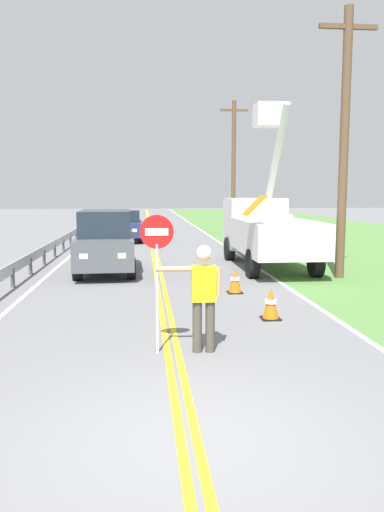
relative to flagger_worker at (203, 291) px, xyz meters
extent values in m
plane|color=slate|center=(-0.51, -3.04, -1.05)|extent=(160.00, 160.00, 0.00)
cube|color=#517F3D|center=(11.09, 16.96, -1.04)|extent=(16.00, 110.00, 0.01)
cube|color=yellow|center=(-0.60, 16.96, -1.04)|extent=(0.11, 110.00, 0.01)
cube|color=yellow|center=(-0.42, 16.96, -1.04)|extent=(0.11, 110.00, 0.01)
cube|color=silver|center=(3.09, 16.96, -1.04)|extent=(0.12, 110.00, 0.01)
cube|color=silver|center=(-4.11, 16.96, -1.04)|extent=(0.12, 110.00, 0.01)
cylinder|color=#474238|center=(0.12, 0.00, -0.61)|extent=(0.16, 0.16, 0.88)
cylinder|color=#474238|center=(-0.10, 0.00, -0.61)|extent=(0.16, 0.16, 0.88)
cube|color=yellow|center=(0.01, 0.00, 0.13)|extent=(0.41, 0.25, 0.60)
cylinder|color=tan|center=(-0.49, 0.02, 0.38)|extent=(0.60, 0.11, 0.09)
cylinder|color=tan|center=(0.25, -0.01, 0.16)|extent=(0.09, 0.09, 0.48)
sphere|color=tan|center=(0.01, 0.00, 0.60)|extent=(0.22, 0.22, 0.22)
sphere|color=white|center=(0.01, 0.00, 0.65)|extent=(0.25, 0.25, 0.25)
cylinder|color=silver|center=(-0.77, 0.02, -0.12)|extent=(0.04, 0.04, 1.85)
cylinder|color=#B71414|center=(-0.77, 0.02, 1.00)|extent=(0.56, 0.03, 0.56)
cube|color=white|center=(-0.77, 0.01, 1.00)|extent=(0.38, 0.01, 0.12)
cube|color=white|center=(3.46, 8.27, 0.16)|extent=(2.31, 4.61, 1.10)
cube|color=white|center=(3.45, 11.72, 0.41)|extent=(2.20, 2.11, 2.00)
cube|color=#1E2833|center=(3.45, 12.75, 0.71)|extent=(1.98, 0.06, 0.90)
cylinder|color=silver|center=(3.46, 7.35, 0.83)|extent=(0.56, 0.56, 0.24)
cylinder|color=silver|center=(3.46, 8.57, 2.67)|extent=(0.25, 2.64, 3.55)
cube|color=white|center=(3.46, 9.79, 4.38)|extent=(0.90, 0.90, 0.80)
cube|color=orange|center=(2.28, 6.46, 1.26)|extent=(0.60, 0.80, 0.59)
cylinder|color=black|center=(2.42, 11.52, -0.59)|extent=(0.32, 0.92, 0.92)
cylinder|color=black|center=(4.48, 11.52, -0.59)|extent=(0.32, 0.92, 0.92)
cylinder|color=black|center=(2.43, 7.23, -0.59)|extent=(0.32, 0.92, 0.92)
cylinder|color=black|center=(4.49, 7.24, -0.59)|extent=(0.32, 0.92, 0.92)
cube|color=#4C5156|center=(-2.26, 8.77, -0.25)|extent=(2.00, 4.66, 0.92)
cube|color=#1E2833|center=(-2.26, 8.77, 0.63)|extent=(1.72, 2.91, 0.84)
cube|color=#EAEACC|center=(-1.63, 6.52, -0.20)|extent=(0.24, 0.07, 0.16)
cube|color=#EAEACC|center=(-2.73, 6.48, -0.20)|extent=(0.24, 0.07, 0.16)
cylinder|color=black|center=(-1.39, 7.38, -0.71)|extent=(0.30, 0.69, 0.68)
cylinder|color=black|center=(-3.03, 7.32, -0.71)|extent=(0.30, 0.69, 0.68)
cylinder|color=black|center=(-1.49, 10.23, -0.71)|extent=(0.30, 0.69, 0.68)
cylinder|color=black|center=(-3.13, 10.17, -0.71)|extent=(0.30, 0.69, 0.68)
cube|color=navy|center=(-2.02, 19.79, -0.35)|extent=(1.86, 4.11, 0.72)
cube|color=#1E2833|center=(-2.02, 20.04, 0.33)|extent=(1.63, 1.73, 0.64)
cube|color=#EAEACC|center=(-1.46, 17.76, -0.30)|extent=(0.24, 0.06, 0.16)
cube|color=#EAEACC|center=(-2.56, 17.76, -0.30)|extent=(0.24, 0.06, 0.16)
cylinder|color=black|center=(-1.19, 18.52, -0.71)|extent=(0.28, 0.68, 0.68)
cylinder|color=black|center=(-2.83, 18.51, -0.71)|extent=(0.28, 0.68, 0.68)
cylinder|color=black|center=(-1.21, 21.07, -0.71)|extent=(0.28, 0.68, 0.68)
cylinder|color=black|center=(-2.85, 21.06, -0.71)|extent=(0.28, 0.68, 0.68)
cylinder|color=brown|center=(5.20, 7.04, 3.06)|extent=(0.28, 0.28, 8.22)
cube|color=brown|center=(5.20, 7.04, 6.58)|extent=(1.80, 0.14, 0.14)
cylinder|color=brown|center=(4.94, 24.86, 3.25)|extent=(0.28, 0.28, 8.59)
cube|color=brown|center=(4.94, 24.86, 6.94)|extent=(1.80, 0.14, 0.14)
cone|color=orange|center=(1.70, 2.06, -0.70)|extent=(0.36, 0.36, 0.70)
cylinder|color=white|center=(1.70, 2.06, -0.66)|extent=(0.25, 0.25, 0.08)
cube|color=black|center=(1.70, 2.06, -1.03)|extent=(0.40, 0.40, 0.03)
cone|color=orange|center=(1.45, 4.92, -0.70)|extent=(0.36, 0.36, 0.70)
cylinder|color=white|center=(1.45, 4.92, -0.66)|extent=(0.25, 0.25, 0.08)
cube|color=black|center=(1.45, 4.92, -1.03)|extent=(0.40, 0.40, 0.03)
cube|color=#9EA0A3|center=(-4.71, 12.00, -0.50)|extent=(0.06, 32.00, 0.32)
cube|color=#4C4C51|center=(-4.71, 6.29, -0.77)|extent=(0.10, 0.10, 0.55)
cube|color=#4C4C51|center=(-4.71, 8.57, -0.77)|extent=(0.10, 0.10, 0.55)
cube|color=#4C4C51|center=(-4.71, 10.86, -0.77)|extent=(0.10, 0.10, 0.55)
cube|color=#4C4C51|center=(-4.71, 13.14, -0.77)|extent=(0.10, 0.10, 0.55)
cube|color=#4C4C51|center=(-4.71, 15.43, -0.77)|extent=(0.10, 0.10, 0.55)
cube|color=#4C4C51|center=(-4.71, 17.71, -0.77)|extent=(0.10, 0.10, 0.55)
cube|color=#4C4C51|center=(-4.71, 20.00, -0.77)|extent=(0.10, 0.10, 0.55)
cube|color=#4C4C51|center=(-4.71, 22.29, -0.77)|extent=(0.10, 0.10, 0.55)
cube|color=#4C4C51|center=(-4.71, 24.57, -0.77)|extent=(0.10, 0.10, 0.55)
cube|color=#4C4C51|center=(-4.71, 26.86, -0.77)|extent=(0.10, 0.10, 0.55)
camera|label=1|loc=(-0.98, -8.23, 1.65)|focal=35.31mm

